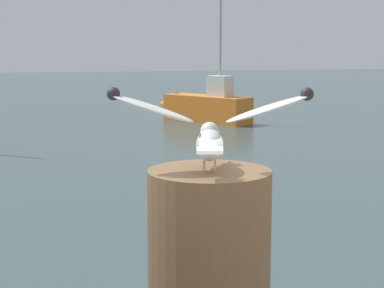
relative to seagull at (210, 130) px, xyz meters
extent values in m
cylinder|color=tan|center=(0.01, -0.02, -0.12)|extent=(0.01, 0.01, 0.04)
cylinder|color=tan|center=(-0.02, -0.01, -0.12)|extent=(0.01, 0.01, 0.04)
ellipsoid|color=silver|center=(0.00, 0.00, -0.05)|extent=(0.15, 0.25, 0.10)
sphere|color=silver|center=(0.03, 0.13, -0.02)|extent=(0.06, 0.06, 0.06)
cone|color=gold|center=(0.05, 0.18, -0.03)|extent=(0.03, 0.05, 0.02)
cube|color=silver|center=(-0.04, -0.14, -0.05)|extent=(0.10, 0.09, 0.01)
ellipsoid|color=silver|center=(0.18, -0.06, 0.07)|extent=(0.29, 0.19, 0.11)
sphere|color=#2B2B2B|center=(0.30, -0.09, 0.12)|extent=(0.04, 0.04, 0.04)
ellipsoid|color=silver|center=(-0.18, 0.03, 0.07)|extent=(0.29, 0.19, 0.11)
sphere|color=#2B2B2B|center=(-0.31, 0.07, 0.12)|extent=(0.04, 0.04, 0.04)
cube|color=orange|center=(5.31, 20.27, -2.06)|extent=(2.74, 3.21, 0.93)
cone|color=orange|center=(4.19, 21.78, -2.01)|extent=(1.27, 1.27, 0.91)
cube|color=silver|center=(5.64, 19.82, -1.24)|extent=(0.92, 0.97, 0.71)
cylinder|color=#A5A5A8|center=(5.64, 19.82, 0.49)|extent=(0.08, 0.08, 2.74)
camera|label=1|loc=(-0.55, -2.07, 0.28)|focal=61.85mm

